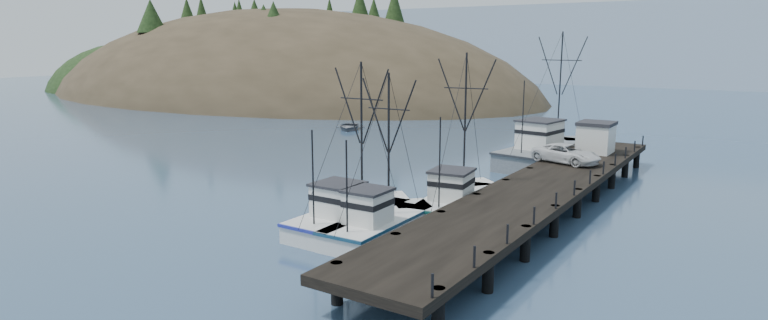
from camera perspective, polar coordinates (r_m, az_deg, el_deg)
ground at (r=38.22m, az=-14.47°, el=-7.13°), size 400.00×400.00×0.00m
pier at (r=43.45m, az=14.70°, el=-2.63°), size 6.00×44.00×2.00m
headland at (r=145.82m, az=-11.49°, el=4.41°), size 134.80×78.00×51.00m
distant_ridge at (r=195.28m, az=28.36°, el=6.28°), size 360.00×40.00×26.00m
distant_ridge_far at (r=220.01m, az=15.60°, el=7.57°), size 180.00×25.00×18.00m
moored_sailboats at (r=101.89m, az=-1.64°, el=4.62°), size 22.95×13.18×6.35m
trawler_near at (r=36.93m, az=-0.32°, el=-6.07°), size 3.46×9.99×10.33m
trawler_mid at (r=38.61m, az=-2.96°, el=-5.33°), size 3.76×10.93×10.93m
trawler_far at (r=42.71m, az=7.10°, el=-3.79°), size 4.79×11.23×11.43m
work_vessel at (r=61.16m, az=15.46°, el=0.78°), size 6.65×15.90×13.19m
pier_shed at (r=57.22m, az=19.53°, el=2.09°), size 3.00×3.20×2.80m
pickup_truck at (r=51.51m, az=16.97°, el=0.59°), size 6.10×3.97×1.56m
motorboat at (r=83.09m, az=-3.35°, el=2.92°), size 6.24×6.89×1.17m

